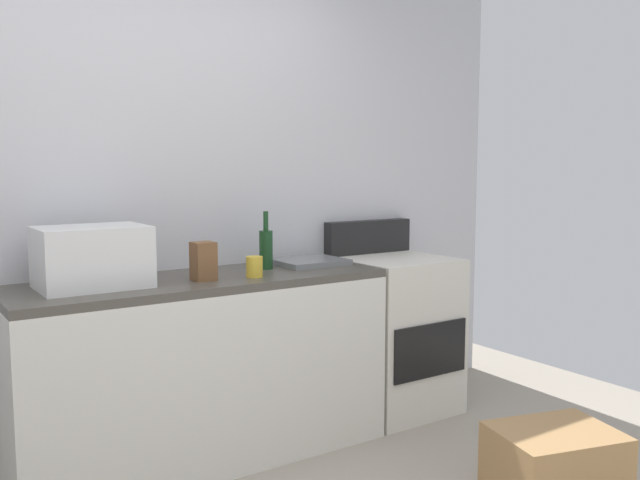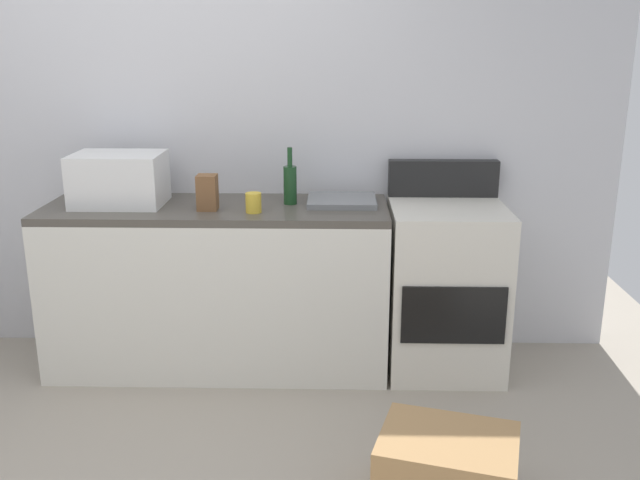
% 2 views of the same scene
% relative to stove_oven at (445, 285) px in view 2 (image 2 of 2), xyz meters
% --- Properties ---
extents(wall_back, '(5.00, 0.10, 2.60)m').
position_rel_stove_oven_xyz_m(wall_back, '(-1.52, 0.34, 0.83)').
color(wall_back, silver).
rests_on(wall_back, ground_plane).
extents(kitchen_counter, '(1.80, 0.60, 0.90)m').
position_rel_stove_oven_xyz_m(kitchen_counter, '(-1.22, -0.01, -0.02)').
color(kitchen_counter, silver).
rests_on(kitchen_counter, ground_plane).
extents(stove_oven, '(0.60, 0.61, 1.10)m').
position_rel_stove_oven_xyz_m(stove_oven, '(0.00, 0.00, 0.00)').
color(stove_oven, silver).
rests_on(stove_oven, ground_plane).
extents(microwave, '(0.46, 0.34, 0.27)m').
position_rel_stove_oven_xyz_m(microwave, '(-1.72, 0.01, 0.57)').
color(microwave, white).
rests_on(microwave, kitchen_counter).
extents(sink_basin, '(0.36, 0.32, 0.03)m').
position_rel_stove_oven_xyz_m(sink_basin, '(-0.56, 0.06, 0.45)').
color(sink_basin, slate).
rests_on(sink_basin, kitchen_counter).
extents(wine_bottle, '(0.07, 0.07, 0.30)m').
position_rel_stove_oven_xyz_m(wine_bottle, '(-0.83, 0.05, 0.54)').
color(wine_bottle, '#193F1E').
rests_on(wine_bottle, kitchen_counter).
extents(coffee_mug, '(0.08, 0.08, 0.10)m').
position_rel_stove_oven_xyz_m(coffee_mug, '(-1.00, -0.14, 0.48)').
color(coffee_mug, gold).
rests_on(coffee_mug, kitchen_counter).
extents(knife_block, '(0.10, 0.10, 0.18)m').
position_rel_stove_oven_xyz_m(knife_block, '(-1.24, -0.09, 0.52)').
color(knife_block, brown).
rests_on(knife_block, kitchen_counter).
extents(cardboard_box_medium, '(0.59, 0.51, 0.32)m').
position_rel_stove_oven_xyz_m(cardboard_box_medium, '(-0.16, -1.25, -0.31)').
color(cardboard_box_medium, '#A37A4C').
rests_on(cardboard_box_medium, ground_plane).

